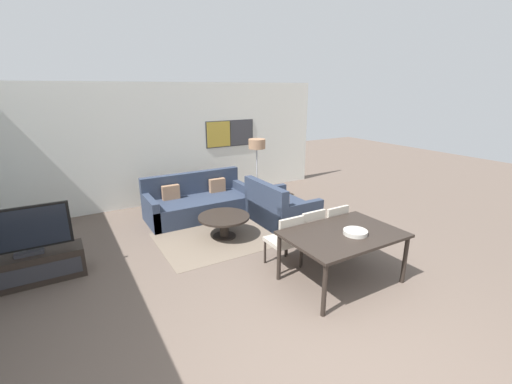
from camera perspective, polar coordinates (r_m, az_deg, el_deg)
The scene contains 14 objects.
ground_plane at distance 4.12m, azimuth 15.29°, elevation -24.30°, with size 24.00×24.00×0.00m, color brown.
wall_back at distance 8.42m, azimuth -13.77°, elevation 7.83°, with size 8.06×0.09×2.80m.
area_rug at distance 6.49m, azimuth -5.28°, elevation -7.42°, with size 2.39×1.71×0.01m.
tv_console at distance 5.93m, azimuth -33.19°, elevation -10.50°, with size 1.34×0.46×0.44m.
television at distance 5.72m, azimuth -34.11°, elevation -5.43°, with size 1.15×0.20×0.70m.
sofa_main at distance 7.52m, azimuth -9.67°, elevation -1.82°, with size 2.22×0.99×0.90m.
sofa_side at distance 7.01m, azimuth 3.78°, elevation -3.02°, with size 0.99×1.39×0.90m.
coffee_table at distance 6.36m, azimuth -5.36°, elevation -4.87°, with size 0.95×0.95×0.42m.
dining_table at distance 4.95m, azimuth 14.31°, elevation -7.34°, with size 1.60×1.09×0.75m.
dining_chair_left at distance 5.25m, azimuth 5.02°, elevation -7.71°, with size 0.46×0.46×0.86m.
dining_chair_centre at distance 5.54m, azimuth 8.61°, elevation -6.47°, with size 0.46×0.46×0.86m.
dining_chair_right at distance 5.79m, azimuth 12.42°, elevation -5.62°, with size 0.46×0.46×0.86m.
fruit_bowl at distance 4.91m, azimuth 16.23°, elevation -6.42°, with size 0.33×0.33×0.06m.
floor_lamp at distance 8.00m, azimuth 0.15°, elevation 7.35°, with size 0.39×0.39×1.54m.
Camera 1 is at (-2.36, -2.05, 2.68)m, focal length 24.00 mm.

